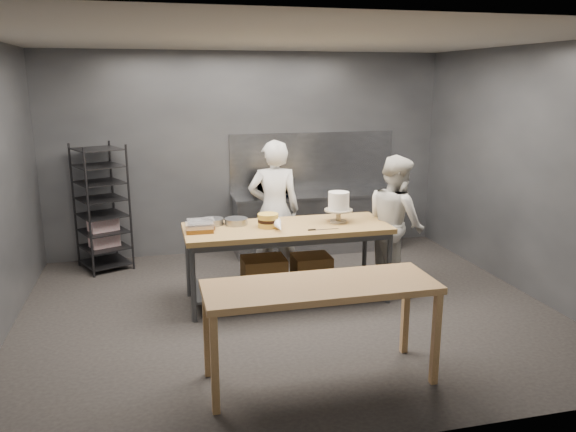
# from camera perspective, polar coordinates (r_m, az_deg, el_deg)

# --- Properties ---
(ground) EXTENTS (6.00, 6.00, 0.00)m
(ground) POSITION_cam_1_polar(r_m,az_deg,el_deg) (6.56, 0.05, -9.57)
(ground) COLOR black
(ground) RESTS_ON ground
(back_wall) EXTENTS (6.00, 0.04, 3.00)m
(back_wall) POSITION_cam_1_polar(r_m,az_deg,el_deg) (8.54, -3.99, 6.32)
(back_wall) COLOR #4C4F54
(back_wall) RESTS_ON ground
(work_table) EXTENTS (2.40, 0.90, 0.92)m
(work_table) POSITION_cam_1_polar(r_m,az_deg,el_deg) (6.68, -0.21, -3.90)
(work_table) COLOR olive
(work_table) RESTS_ON ground
(near_counter) EXTENTS (2.00, 0.70, 0.90)m
(near_counter) POSITION_cam_1_polar(r_m,az_deg,el_deg) (4.84, 3.32, -7.84)
(near_counter) COLOR olive
(near_counter) RESTS_ON ground
(back_counter) EXTENTS (2.60, 0.60, 0.90)m
(back_counter) POSITION_cam_1_polar(r_m,az_deg,el_deg) (8.66, 3.03, -0.63)
(back_counter) COLOR slate
(back_counter) RESTS_ON ground
(splashback_panel) EXTENTS (2.60, 0.02, 0.90)m
(splashback_panel) POSITION_cam_1_polar(r_m,az_deg,el_deg) (8.77, 2.53, 5.54)
(splashback_panel) COLOR slate
(splashback_panel) RESTS_ON back_counter
(speed_rack) EXTENTS (0.81, 0.84, 1.75)m
(speed_rack) POSITION_cam_1_polar(r_m,az_deg,el_deg) (8.17, -18.38, 0.72)
(speed_rack) COLOR black
(speed_rack) RESTS_ON ground
(chef_behind) EXTENTS (0.73, 0.54, 1.85)m
(chef_behind) POSITION_cam_1_polar(r_m,az_deg,el_deg) (7.35, -1.42, 0.58)
(chef_behind) COLOR white
(chef_behind) RESTS_ON ground
(chef_right) EXTENTS (0.72, 0.89, 1.70)m
(chef_right) POSITION_cam_1_polar(r_m,az_deg,el_deg) (7.10, 10.86, -0.73)
(chef_right) COLOR silver
(chef_right) RESTS_ON ground
(microwave) EXTENTS (0.54, 0.37, 0.30)m
(microwave) POSITION_cam_1_polar(r_m,az_deg,el_deg) (8.36, -1.50, 3.07)
(microwave) COLOR black
(microwave) RESTS_ON back_counter
(frosted_cake_stand) EXTENTS (0.34, 0.34, 0.37)m
(frosted_cake_stand) POSITION_cam_1_polar(r_m,az_deg,el_deg) (6.73, 5.17, 1.30)
(frosted_cake_stand) COLOR #ACA18A
(frosted_cake_stand) RESTS_ON work_table
(layer_cake) EXTENTS (0.24, 0.24, 0.16)m
(layer_cake) POSITION_cam_1_polar(r_m,az_deg,el_deg) (6.51, -2.03, -0.45)
(layer_cake) COLOR #EFD34C
(layer_cake) RESTS_ON work_table
(cake_pans) EXTENTS (0.70, 0.37, 0.07)m
(cake_pans) POSITION_cam_1_polar(r_m,az_deg,el_deg) (6.63, -7.32, -0.66)
(cake_pans) COLOR gray
(cake_pans) RESTS_ON work_table
(piping_bag) EXTENTS (0.15, 0.39, 0.12)m
(piping_bag) POSITION_cam_1_polar(r_m,az_deg,el_deg) (6.34, -0.97, -1.01)
(piping_bag) COLOR white
(piping_bag) RESTS_ON work_table
(offset_spatula) EXTENTS (0.36, 0.02, 0.02)m
(offset_spatula) POSITION_cam_1_polar(r_m,az_deg,el_deg) (6.41, 3.19, -1.38)
(offset_spatula) COLOR slate
(offset_spatula) RESTS_ON work_table
(pastry_clamshells) EXTENTS (0.34, 0.35, 0.11)m
(pastry_clamshells) POSITION_cam_1_polar(r_m,az_deg,el_deg) (6.44, -8.91, -0.99)
(pastry_clamshells) COLOR #8B5B1B
(pastry_clamshells) RESTS_ON work_table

